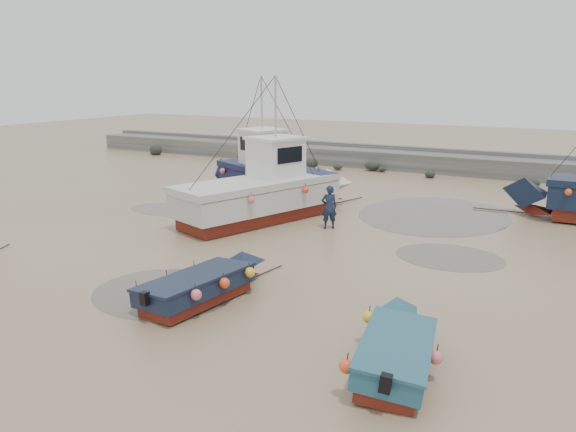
% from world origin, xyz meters
% --- Properties ---
extents(ground, '(120.00, 120.00, 0.00)m').
position_xyz_m(ground, '(0.00, 0.00, 0.00)').
color(ground, '#9B8364').
rests_on(ground, ground).
extents(seawall, '(60.00, 4.92, 1.50)m').
position_xyz_m(seawall, '(0.05, 21.99, 0.63)').
color(seawall, slate).
rests_on(seawall, ground).
extents(puddle_a, '(4.37, 4.37, 0.01)m').
position_xyz_m(puddle_a, '(-2.97, -3.41, 0.00)').
color(puddle_a, '#574E45').
rests_on(puddle_a, ground).
extents(puddle_b, '(3.82, 3.82, 0.01)m').
position_xyz_m(puddle_b, '(3.75, 3.95, 0.00)').
color(puddle_b, '#574E45').
rests_on(puddle_b, ground).
extents(puddle_c, '(3.75, 3.75, 0.01)m').
position_xyz_m(puddle_c, '(-9.97, 4.94, 0.00)').
color(puddle_c, '#574E45').
rests_on(puddle_c, ground).
extents(puddle_d, '(6.79, 6.79, 0.01)m').
position_xyz_m(puddle_d, '(1.71, 9.97, 0.00)').
color(puddle_d, '#574E45').
rests_on(puddle_d, ground).
extents(dinghy_1, '(2.41, 5.71, 1.43)m').
position_xyz_m(dinghy_1, '(-1.53, -3.29, 0.55)').
color(dinghy_1, maroon).
rests_on(dinghy_1, ground).
extents(dinghy_2, '(2.14, 5.33, 1.43)m').
position_xyz_m(dinghy_2, '(4.41, -4.49, 0.56)').
color(dinghy_2, maroon).
rests_on(dinghy_2, ground).
extents(cabin_boat_0, '(9.78, 5.92, 6.22)m').
position_xyz_m(cabin_boat_0, '(-6.66, 9.04, 1.33)').
color(cabin_boat_0, maroon).
rests_on(cabin_boat_0, ground).
extents(cabin_boat_1, '(5.50, 10.72, 6.22)m').
position_xyz_m(cabin_boat_1, '(-4.65, 5.74, 1.31)').
color(cabin_boat_1, maroon).
rests_on(cabin_boat_1, ground).
extents(person, '(0.80, 0.75, 1.84)m').
position_xyz_m(person, '(-1.61, 5.48, 0.00)').
color(person, '#162137').
rests_on(person, ground).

